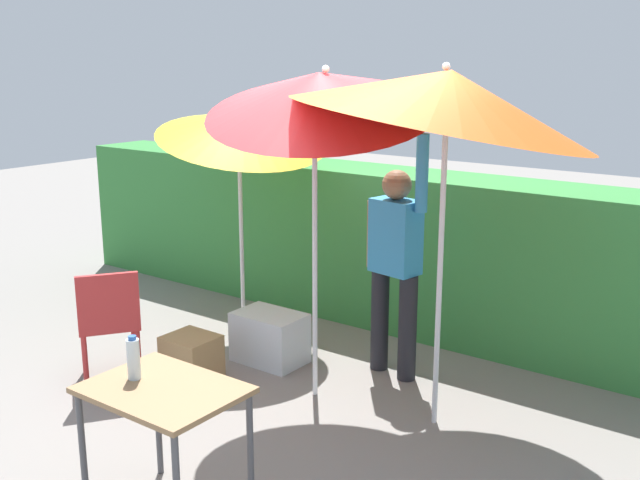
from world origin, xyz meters
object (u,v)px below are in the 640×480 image
at_px(chair_plastic, 109,318).
at_px(bottle_water, 133,358).
at_px(folding_table, 164,403).
at_px(crate_cardboard, 192,360).
at_px(umbrella_rainbow, 320,93).
at_px(cooler_box, 270,337).
at_px(person_vendor, 395,258).
at_px(umbrella_orange, 242,127).
at_px(umbrella_yellow, 446,98).

height_order(chair_plastic, bottle_water, bottle_water).
height_order(folding_table, bottle_water, bottle_water).
bearing_deg(crate_cardboard, folding_table, -48.40).
bearing_deg(chair_plastic, folding_table, -29.45).
relative_size(umbrella_rainbow, cooler_box, 4.65).
distance_m(person_vendor, cooler_box, 1.24).
bearing_deg(umbrella_orange, person_vendor, 0.23).
relative_size(chair_plastic, crate_cardboard, 2.38).
bearing_deg(folding_table, umbrella_yellow, 70.72).
distance_m(umbrella_orange, bottle_water, 2.83).
xyz_separation_m(crate_cardboard, bottle_water, (0.92, -1.28, 0.67)).
xyz_separation_m(umbrella_yellow, crate_cardboard, (-1.75, -0.55, -1.97)).
distance_m(umbrella_orange, chair_plastic, 1.92).
distance_m(umbrella_yellow, bottle_water, 2.39).
bearing_deg(cooler_box, umbrella_yellow, -4.29).
distance_m(person_vendor, crate_cardboard, 1.71).
bearing_deg(umbrella_rainbow, bottle_water, -89.42).
relative_size(umbrella_orange, chair_plastic, 2.46).
height_order(person_vendor, bottle_water, person_vendor).
xyz_separation_m(umbrella_orange, person_vendor, (1.51, 0.01, -0.89)).
bearing_deg(umbrella_orange, crate_cardboard, -69.98).
bearing_deg(folding_table, person_vendor, 89.76).
relative_size(umbrella_yellow, crate_cardboard, 6.87).
bearing_deg(chair_plastic, umbrella_yellow, 21.78).
relative_size(person_vendor, folding_table, 2.35).
height_order(crate_cardboard, folding_table, folding_table).
relative_size(umbrella_rainbow, person_vendor, 1.38).
relative_size(umbrella_orange, cooler_box, 3.93).
xyz_separation_m(cooler_box, crate_cardboard, (-0.21, -0.67, -0.02)).
xyz_separation_m(umbrella_yellow, chair_plastic, (-2.25, -0.90, -1.65)).
relative_size(chair_plastic, folding_table, 1.11).
bearing_deg(folding_table, cooler_box, 115.33).
distance_m(umbrella_rainbow, crate_cardboard, 2.21).
relative_size(umbrella_rainbow, folding_table, 3.24).
xyz_separation_m(umbrella_orange, folding_table, (1.50, -2.30, -1.17)).
bearing_deg(umbrella_yellow, folding_table, -109.28).
bearing_deg(umbrella_yellow, bottle_water, -114.62).
distance_m(umbrella_rainbow, bottle_water, 2.13).
bearing_deg(folding_table, umbrella_orange, 123.06).
distance_m(umbrella_orange, umbrella_yellow, 2.21).
distance_m(umbrella_rainbow, cooler_box, 2.10).
relative_size(umbrella_yellow, chair_plastic, 2.89).
bearing_deg(cooler_box, crate_cardboard, -107.37).
height_order(umbrella_orange, folding_table, umbrella_orange).
relative_size(umbrella_orange, umbrella_yellow, 0.85).
distance_m(person_vendor, chair_plastic, 2.19).
relative_size(crate_cardboard, bottle_water, 1.56).
relative_size(chair_plastic, cooler_box, 1.60).
relative_size(cooler_box, crate_cardboard, 1.49).
relative_size(umbrella_orange, crate_cardboard, 5.84).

